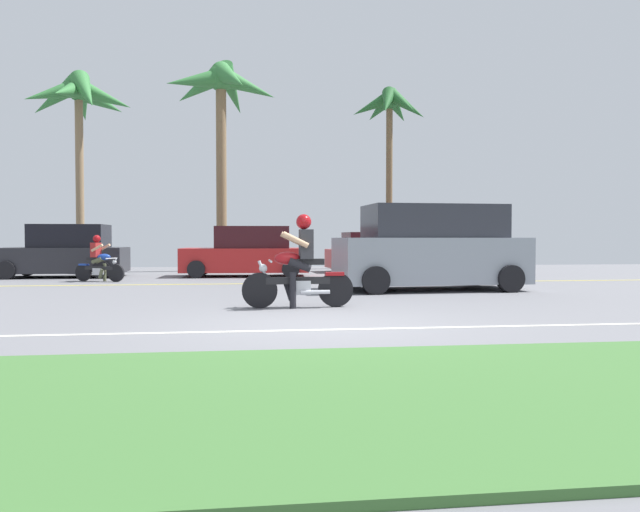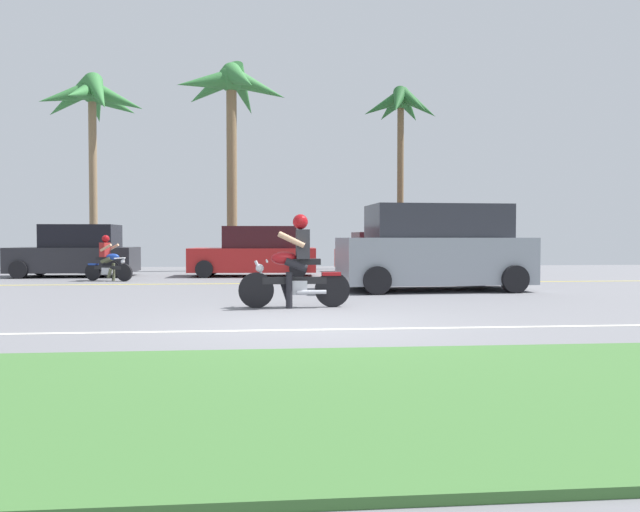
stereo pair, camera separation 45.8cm
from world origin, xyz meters
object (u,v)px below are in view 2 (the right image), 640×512
object	(u,v)px
palm_tree_2	(232,95)
suv_nearby	(435,249)
palm_tree_1	(92,104)
parked_car_0	(77,253)
motorcyclist_distant	(108,262)
parked_car_2	(392,253)
palm_tree_0	(402,114)
motorcyclist	(296,268)
parked_car_1	(256,253)

from	to	relation	value
palm_tree_2	suv_nearby	bearing A→B (deg)	-59.91
palm_tree_1	palm_tree_2	bearing A→B (deg)	-9.29
parked_car_0	motorcyclist_distant	size ratio (longest dim) A/B	2.57
motorcyclist_distant	parked_car_2	bearing A→B (deg)	22.74
palm_tree_0	palm_tree_2	size ratio (longest dim) A/B	0.92
suv_nearby	palm_tree_0	distance (m)	11.86
palm_tree_0	palm_tree_2	world-z (taller)	palm_tree_2
palm_tree_1	palm_tree_2	world-z (taller)	palm_tree_2
palm_tree_0	parked_car_0	bearing A→B (deg)	-159.57
motorcyclist	palm_tree_0	xyz separation A→B (m)	(5.11, 13.78, 5.69)
suv_nearby	palm_tree_2	bearing A→B (deg)	120.09
parked_car_1	palm_tree_0	distance (m)	9.47
parked_car_0	parked_car_2	bearing A→B (deg)	9.30
parked_car_2	motorcyclist_distant	distance (m)	10.12
motorcyclist	motorcyclist_distant	distance (m)	8.90
suv_nearby	motorcyclist_distant	xyz separation A→B (m)	(-8.72, 3.91, -0.43)
suv_nearby	parked_car_2	bearing A→B (deg)	85.48
suv_nearby	palm_tree_0	xyz separation A→B (m)	(1.56, 10.44, 5.41)
motorcyclist	parked_car_1	distance (m)	9.12
parked_car_2	motorcyclist_distant	bearing A→B (deg)	-157.26
palm_tree_1	motorcyclist_distant	bearing A→B (deg)	-71.17
parked_car_2	palm_tree_2	xyz separation A→B (m)	(-5.99, 1.45, 6.06)
suv_nearby	parked_car_2	world-z (taller)	suv_nearby
motorcyclist	motorcyclist_distant	world-z (taller)	motorcyclist
parked_car_1	palm_tree_0	size ratio (longest dim) A/B	0.56
motorcyclist	parked_car_0	xyz separation A→B (m)	(-6.71, 9.37, 0.07)
suv_nearby	parked_car_0	size ratio (longest dim) A/B	1.22
motorcyclist	parked_car_2	bearing A→B (deg)	69.54
palm_tree_0	motorcyclist_distant	distance (m)	13.50
parked_car_1	motorcyclist_distant	distance (m)	4.68
suv_nearby	parked_car_1	world-z (taller)	suv_nearby
motorcyclist	parked_car_2	size ratio (longest dim) A/B	0.47
motorcyclist	parked_car_0	world-z (taller)	motorcyclist
parked_car_0	palm_tree_0	size ratio (longest dim) A/B	0.52
palm_tree_1	palm_tree_2	size ratio (longest dim) A/B	0.94
palm_tree_2	parked_car_0	bearing A→B (deg)	-146.48
parked_car_0	palm_tree_2	world-z (taller)	palm_tree_2
palm_tree_1	parked_car_2	bearing A→B (deg)	-11.58
parked_car_2	palm_tree_2	world-z (taller)	palm_tree_2
suv_nearby	palm_tree_0	world-z (taller)	palm_tree_0
parked_car_1	palm_tree_1	bearing A→B (deg)	145.46
motorcyclist	suv_nearby	distance (m)	4.88
motorcyclist	motorcyclist_distant	xyz separation A→B (m)	(-5.17, 7.24, -0.15)
palm_tree_0	motorcyclist_distant	xyz separation A→B (m)	(-10.28, -6.53, -5.84)
parked_car_2	parked_car_0	bearing A→B (deg)	-170.70
suv_nearby	parked_car_1	distance (m)	7.25
parked_car_0	parked_car_1	xyz separation A→B (m)	(5.84, -0.29, -0.02)
suv_nearby	parked_car_1	size ratio (longest dim) A/B	1.13
parked_car_1	parked_car_0	bearing A→B (deg)	177.11
parked_car_1	motorcyclist_distant	world-z (taller)	parked_car_1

